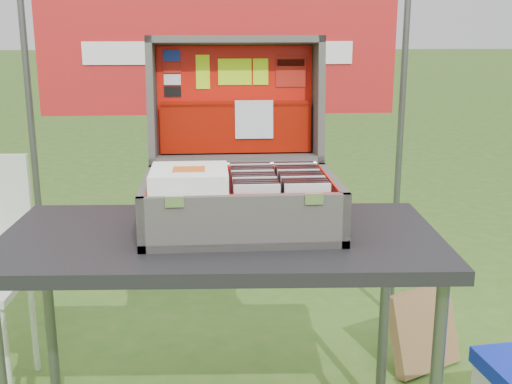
{
  "coord_description": "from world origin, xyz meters",
  "views": [
    {
      "loc": [
        -0.05,
        -1.84,
        1.41
      ],
      "look_at": [
        0.09,
        0.1,
        0.91
      ],
      "focal_mm": 45.0,
      "sensor_mm": 36.0,
      "label": 1
    }
  ],
  "objects": [
    {
      "name": "table",
      "position": [
        -0.02,
        -0.01,
        0.41
      ],
      "size": [
        1.33,
        0.72,
        0.81
      ],
      "primitive_type": null,
      "rotation": [
        0.0,
        0.0,
        -0.05
      ],
      "color": "#252527",
      "rests_on": "ground"
    },
    {
      "name": "table_top",
      "position": [
        -0.02,
        -0.01,
        0.79
      ],
      "size": [
        1.33,
        0.72,
        0.04
      ],
      "primitive_type": "cube",
      "rotation": [
        0.0,
        0.0,
        -0.05
      ],
      "color": "#252527",
      "rests_on": "ground"
    },
    {
      "name": "table_leg_bl",
      "position": [
        -0.62,
        0.25,
        0.39
      ],
      "size": [
        0.04,
        0.04,
        0.77
      ],
      "primitive_type": "cylinder",
      "color": "#59595B",
      "rests_on": "ground"
    },
    {
      "name": "table_leg_br",
      "position": [
        0.57,
        0.25,
        0.39
      ],
      "size": [
        0.04,
        0.04,
        0.77
      ],
      "primitive_type": "cylinder",
      "color": "#59595B",
      "rests_on": "ground"
    },
    {
      "name": "suitcase",
      "position": [
        0.04,
        0.09,
        1.1
      ],
      "size": [
        0.58,
        0.58,
        0.57
      ],
      "primitive_type": null,
      "color": "#635F5A",
      "rests_on": "table"
    },
    {
      "name": "suitcase_base_bottom",
      "position": [
        0.04,
        0.03,
        0.83
      ],
      "size": [
        0.58,
        0.42,
        0.02
      ],
      "primitive_type": "cube",
      "color": "#635F5A",
      "rests_on": "table_top"
    },
    {
      "name": "suitcase_base_wall_front",
      "position": [
        0.04,
        -0.17,
        0.89
      ],
      "size": [
        0.58,
        0.02,
        0.16
      ],
      "primitive_type": "cube",
      "color": "#635F5A",
      "rests_on": "table_top"
    },
    {
      "name": "suitcase_base_wall_back",
      "position": [
        0.04,
        0.23,
        0.89
      ],
      "size": [
        0.58,
        0.02,
        0.16
      ],
      "primitive_type": "cube",
      "color": "#635F5A",
      "rests_on": "table_top"
    },
    {
      "name": "suitcase_base_wall_left",
      "position": [
        -0.24,
        0.03,
        0.89
      ],
      "size": [
        0.02,
        0.42,
        0.16
      ],
      "primitive_type": "cube",
      "color": "#635F5A",
      "rests_on": "table_top"
    },
    {
      "name": "suitcase_base_wall_right",
      "position": [
        0.32,
        0.03,
        0.89
      ],
      "size": [
        0.02,
        0.42,
        0.16
      ],
      "primitive_type": "cube",
      "color": "#635F5A",
      "rests_on": "table_top"
    },
    {
      "name": "suitcase_liner_floor",
      "position": [
        0.04,
        0.03,
        0.84
      ],
      "size": [
        0.54,
        0.37,
        0.01
      ],
      "primitive_type": "cube",
      "color": "red",
      "rests_on": "suitcase_base_bottom"
    },
    {
      "name": "suitcase_latch_left",
      "position": [
        -0.15,
        -0.18,
        0.96
      ],
      "size": [
        0.05,
        0.01,
        0.03
      ],
      "primitive_type": "cube",
      "color": "silver",
      "rests_on": "suitcase_base_wall_front"
    },
    {
      "name": "suitcase_latch_right",
      "position": [
        0.23,
        -0.18,
        0.96
      ],
      "size": [
        0.05,
        0.01,
        0.03
      ],
      "primitive_type": "cube",
      "color": "silver",
      "rests_on": "suitcase_base_wall_front"
    },
    {
      "name": "suitcase_hinge",
      "position": [
        0.04,
        0.24,
        0.97
      ],
      "size": [
        0.53,
        0.02,
        0.02
      ],
      "primitive_type": "cylinder",
      "rotation": [
        0.0,
        1.57,
        0.0
      ],
      "color": "silver",
      "rests_on": "suitcase_base_wall_back"
    },
    {
      "name": "suitcase_lid_back",
      "position": [
        0.04,
        0.4,
        1.17
      ],
      "size": [
        0.58,
        0.06,
        0.42
      ],
      "primitive_type": "cube",
      "rotation": [
        -1.66,
        0.0,
        0.0
      ],
      "color": "#635F5A",
      "rests_on": "suitcase_base_wall_back"
    },
    {
      "name": "suitcase_lid_rim_far",
      "position": [
        0.04,
        0.35,
        1.37
      ],
      "size": [
        0.58,
        0.16,
        0.04
      ],
      "primitive_type": "cube",
      "rotation": [
        -1.66,
        0.0,
        0.0
      ],
      "color": "#635F5A",
      "rests_on": "suitcase_lid_back"
    },
    {
      "name": "suitcase_lid_rim_near",
      "position": [
        0.04,
        0.32,
        0.98
      ],
      "size": [
        0.58,
        0.16,
        0.04
      ],
      "primitive_type": "cube",
      "rotation": [
        -1.66,
        0.0,
        0.0
      ],
      "color": "#635F5A",
      "rests_on": "suitcase_lid_back"
    },
    {
      "name": "suitcase_lid_rim_left",
      "position": [
        -0.24,
        0.34,
        1.17
      ],
      "size": [
        0.02,
        0.19,
        0.43
      ],
      "primitive_type": "cube",
      "rotation": [
        -1.66,
        0.0,
        0.0
      ],
      "color": "#635F5A",
      "rests_on": "suitcase_lid_back"
    },
    {
      "name": "suitcase_lid_rim_right",
      "position": [
        0.32,
        0.34,
        1.17
      ],
      "size": [
        0.02,
        0.19,
        0.43
      ],
      "primitive_type": "cube",
      "rotation": [
        -1.66,
        0.0,
        0.0
      ],
      "color": "#635F5A",
      "rests_on": "suitcase_lid_back"
    },
    {
      "name": "suitcase_lid_liner",
      "position": [
        0.04,
        0.39,
        1.17
      ],
      "size": [
        0.53,
        0.04,
        0.37
      ],
      "primitive_type": "cube",
      "rotation": [
        -1.66,
        0.0,
        0.0
      ],
      "color": "red",
      "rests_on": "suitcase_lid_back"
    },
    {
      "name": "suitcase_liner_wall_front",
      "position": [
        0.04,
        -0.15,
        0.9
      ],
      "size": [
        0.54,
        0.01,
        0.13
      ],
      "primitive_type": "cube",
      "color": "red",
      "rests_on": "suitcase_base_bottom"
    },
    {
      "name": "suitcase_liner_wall_back",
      "position": [
        0.04,
        0.21,
        0.9
      ],
      "size": [
        0.54,
        0.01,
        0.13
      ],
      "primitive_type": "cube",
      "color": "red",
      "rests_on": "suitcase_base_bottom"
    },
    {
      "name": "suitcase_liner_wall_left",
      "position": [
        -0.23,
        0.03,
        0.9
      ],
      "size": [
        0.01,
        0.37,
        0.13
      ],
      "primitive_type": "cube",
      "color": "red",
      "rests_on": "suitcase_base_bottom"
    },
    {
      "name": "suitcase_liner_wall_right",
      "position": [
        0.31,
        0.03,
        0.9
      ],
      "size": [
        0.01,
        0.37,
        0.13
      ],
      "primitive_type": "cube",
      "color": "red",
      "rests_on": "suitcase_base_bottom"
    },
    {
      "name": "suitcase_lid_pocket",
      "position": [
        0.04,
        0.36,
        1.07
      ],
      "size": [
        0.52,
        0.05,
        0.17
      ],
      "primitive_type": "cube",
      "rotation": [
        -1.66,
        0.0,
        0.0
      ],
      "color": "#830D01",
      "rests_on": "suitcase_lid_liner"
    },
    {
      "name": "suitcase_pocket_edge",
      "position": [
        0.04,
        0.36,
        1.16
      ],
      "size": [
        0.51,
        0.02,
        0.02
      ],
      "primitive_type": "cube",
      "rotation": [
        -1.66,
        0.0,
        0.0
      ],
      "color": "#830D01",
      "rests_on": "suitcase_lid_pocket"
    },
    {
      "name": "suitcase_pocket_cd",
      "position": [
        0.1,
        0.35,
        1.1
      ],
      "size": [
        0.13,
        0.02,
        0.13
      ],
      "primitive_type": "cube",
      "rotation": [
        -1.66,
        0.0,
        0.0
      ],
      "color": "silver",
      "rests_on": "suitcase_lid_pocket"
    },
    {
      "name": "lid_sticker_cc_a",
      "position": [
        -0.17,
        0.4,
        1.32
      ],
      "size": [
        0.06,
        0.01,
        0.04
      ],
      "primitive_type": "cube",
      "rotation": [
        -1.66,
        0.0,
        0.0
      ],
      "color": "#1933B2",
      "rests_on": "suitcase_lid_liner"
    },
    {
      "name": "lid_sticker_cc_b",
      "position": [
        -0.17,
        0.39,
        1.28
      ],
      "size": [
        0.06,
        0.01,
        0.04
      ],
      "primitive_type": "cube",
      "rotation": [
        -1.66,
        0.0,
        0.0
      ],
      "color": "#AD190F",
      "rests_on": "suitcase_lid_liner"
    },
    {
      "name": "lid_sticker_cc_c",
      "position": [
        -0.17,
        0.39,
        1.24
      ],
      "size": [
        0.06,
        0.01,
        0.04
      ],
      "primitive_type": "cube",
      "rotation": [
        -1.66,
        0.0,
        0.0
      ],
      "color": "white",
      "rests_on": "suitcase_lid_liner"
    },
    {
      "name": "lid_sticker_cc_d",
      "position": [
        -0.17,
        0.38,
        1.2
      ],
      "size": [
        0.06,
        0.01,
        0.04
      ],
      "primitive_type": "cube",
      "rotation": [
        -1.66,
        0.0,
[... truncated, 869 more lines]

